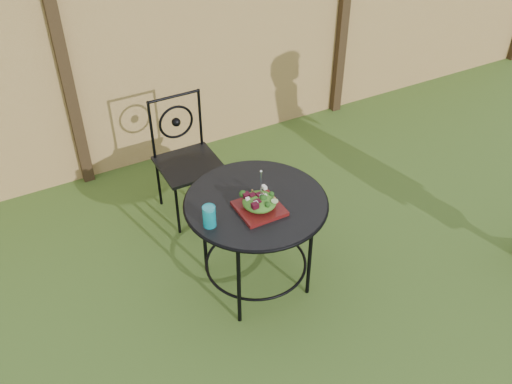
# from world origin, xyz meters

# --- Properties ---
(ground) EXTENTS (60.00, 60.00, 0.00)m
(ground) POSITION_xyz_m (0.00, 0.00, 0.00)
(ground) COLOR #2D4616
(ground) RESTS_ON ground
(fence) EXTENTS (8.00, 0.12, 1.90)m
(fence) POSITION_xyz_m (-0.00, 2.19, 0.95)
(fence) COLOR tan
(fence) RESTS_ON ground
(patio_table) EXTENTS (0.92, 0.92, 0.72)m
(patio_table) POSITION_xyz_m (-0.59, 0.38, 0.59)
(patio_table) COLOR black
(patio_table) RESTS_ON ground
(patio_chair) EXTENTS (0.46, 0.46, 0.95)m
(patio_chair) POSITION_xyz_m (-0.67, 1.37, 0.50)
(patio_chair) COLOR black
(patio_chair) RESTS_ON ground
(salad_plate) EXTENTS (0.27, 0.27, 0.02)m
(salad_plate) POSITION_xyz_m (-0.61, 0.29, 0.74)
(salad_plate) COLOR #430910
(salad_plate) RESTS_ON patio_table
(salad) EXTENTS (0.21, 0.21, 0.08)m
(salad) POSITION_xyz_m (-0.61, 0.29, 0.79)
(salad) COLOR #235614
(salad) RESTS_ON salad_plate
(fork) EXTENTS (0.01, 0.01, 0.18)m
(fork) POSITION_xyz_m (-0.60, 0.29, 0.92)
(fork) COLOR silver
(fork) RESTS_ON salad
(drinking_glass) EXTENTS (0.08, 0.08, 0.14)m
(drinking_glass) POSITION_xyz_m (-0.94, 0.30, 0.79)
(drinking_glass) COLOR #0D91A1
(drinking_glass) RESTS_ON patio_table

